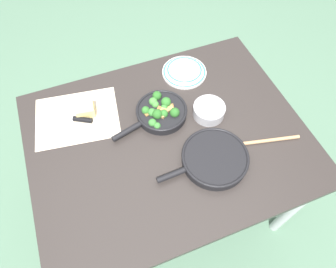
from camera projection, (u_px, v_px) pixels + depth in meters
name	position (u px, v px, depth m)	size (l,w,h in m)	color
ground_plane	(168.00, 198.00, 1.90)	(14.00, 14.00, 0.00)	#51755B
dining_table_red	(168.00, 146.00, 1.35)	(1.17, 0.92, 0.73)	#2D2826
skillet_broccoli	(160.00, 112.00, 1.32)	(0.36, 0.23, 0.07)	black
skillet_eggs	(214.00, 158.00, 1.20)	(0.39, 0.27, 0.04)	black
wooden_spoon	(244.00, 143.00, 1.26)	(0.39, 0.12, 0.02)	tan
parchment_sheet	(77.00, 117.00, 1.34)	(0.40, 0.33, 0.00)	beige
grater_knife	(74.00, 119.00, 1.32)	(0.22, 0.14, 0.02)	silver
cheese_block	(85.00, 110.00, 1.33)	(0.09, 0.08, 0.05)	#EFD67A
dinner_plate_stack	(184.00, 71.00, 1.47)	(0.22, 0.22, 0.03)	white
prep_bowl_steel	(209.00, 111.00, 1.33)	(0.14, 0.14, 0.05)	#B7B7BC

